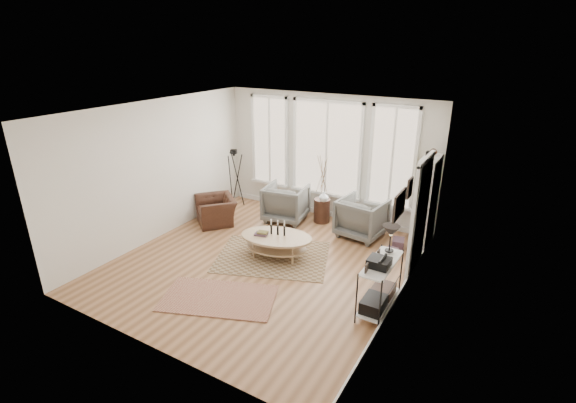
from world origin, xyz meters
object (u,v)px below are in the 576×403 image
Objects in this scene: bookcase at (426,203)px; armchair_right at (362,217)px; side_table at (322,191)px; armchair_left at (286,203)px; accent_chair at (216,210)px; coffee_table at (276,240)px; low_shelf at (380,280)px.

armchair_right is (-1.25, -0.15, -0.53)m from bookcase.
armchair_right is at bearing -13.19° from side_table.
armchair_right is at bearing 172.54° from armchair_left.
accent_chair is (-3.18, -1.02, -0.12)m from armchair_right.
coffee_table is at bearing -90.96° from side_table.
armchair_left reaches higher than coffee_table.
accent_chair is (-1.33, -0.95, -0.13)m from armchair_left.
bookcase is 2.34m from side_table.
side_table reaches higher than low_shelf.
armchair_left is at bearing 74.96° from accent_chair.
accent_chair is (-2.07, 0.71, -0.04)m from coffee_table.
coffee_table is 1.67× the size of armchair_right.
armchair_left is 1.86m from armchair_right.
bookcase reaches higher than armchair_left.
side_table reaches higher than armchair_right.
bookcase reaches higher than coffee_table.
low_shelf reaches higher than armchair_left.
accent_chair is at bearing 24.84° from armchair_right.
armchair_right reaches higher than accent_chair.
low_shelf reaches higher than accent_chair.
bookcase is at bearing -166.02° from armchair_right.
low_shelf is at bearing 123.80° from armchair_right.
bookcase is at bearing 38.54° from coffee_table.
coffee_table is 1.66× the size of armchair_left.
low_shelf is 0.83× the size of coffee_table.
bookcase is 2.19× the size of accent_chair.
accent_chair is (-2.11, -1.27, -0.45)m from side_table.
bookcase is at bearing -2.49° from side_table.
low_shelf is 2.40m from coffee_table.
bookcase is 3.16m from armchair_left.
coffee_table is 1.68× the size of accent_chair.
bookcase is 3.08m from coffee_table.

